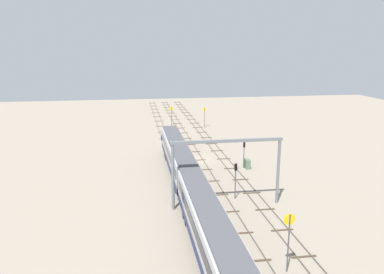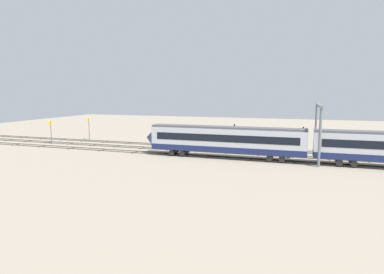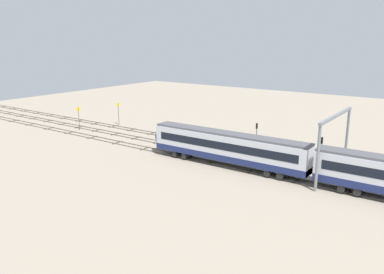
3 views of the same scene
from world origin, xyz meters
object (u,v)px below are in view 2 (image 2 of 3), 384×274
speed_sign_mid_trackside (89,126)px  signal_light_trackside_departure (234,132)px  relay_cabinet (236,143)px  overhead_gantry (318,120)px  signal_light_trackside_approach (303,137)px  speed_sign_near_foreground (51,129)px

speed_sign_mid_trackside → signal_light_trackside_departure: 31.83m
relay_cabinet → speed_sign_mid_trackside: bearing=1.6°
speed_sign_mid_trackside → signal_light_trackside_departure: bearing=-179.3°
overhead_gantry → speed_sign_mid_trackside: size_ratio=2.82×
signal_light_trackside_departure → relay_cabinet: (-0.34, -0.51, -2.11)m
signal_light_trackside_departure → relay_cabinet: size_ratio=2.92×
overhead_gantry → relay_cabinet: 16.40m
overhead_gantry → signal_light_trackside_approach: (2.10, -1.70, -2.97)m
speed_sign_near_foreground → relay_cabinet: speed_sign_near_foreground is taller
speed_sign_mid_trackside → signal_light_trackside_approach: (-43.97, 4.30, -0.05)m
signal_light_trackside_departure → relay_cabinet: 2.19m
signal_light_trackside_departure → signal_light_trackside_approach: bearing=158.8°
overhead_gantry → signal_light_trackside_departure: overhead_gantry is taller
speed_sign_mid_trackside → relay_cabinet: bearing=-178.4°
overhead_gantry → signal_light_trackside_departure: (14.24, -6.41, -3.19)m
speed_sign_mid_trackside → signal_light_trackside_approach: speed_sign_mid_trackside is taller
speed_sign_near_foreground → speed_sign_mid_trackside: speed_sign_mid_trackside is taller
speed_sign_mid_trackside → signal_light_trackside_approach: 44.18m
speed_sign_mid_trackside → speed_sign_near_foreground: bearing=66.5°
relay_cabinet → speed_sign_near_foreground: bearing=13.6°
speed_sign_mid_trackside → signal_light_trackside_approach: bearing=174.4°
speed_sign_near_foreground → relay_cabinet: (-35.50, -8.56, -2.38)m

